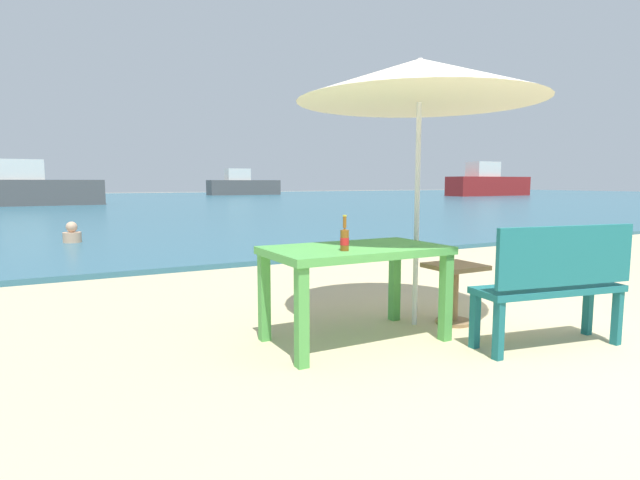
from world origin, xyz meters
TOP-DOWN VIEW (x-y plane):
  - ground_plane at (0.00, 0.00)m, footprint 120.00×120.00m
  - sea_water at (0.00, 30.00)m, footprint 120.00×50.00m
  - picnic_table_green at (-1.24, 1.25)m, footprint 1.40×0.80m
  - beer_bottle_amber at (-1.43, 1.08)m, footprint 0.07×0.07m
  - patio_umbrella at (-0.53, 1.38)m, footprint 2.10×2.10m
  - side_table_wood at (-0.19, 1.24)m, footprint 0.44×0.44m
  - bench_teal_center at (-0.02, 0.36)m, footprint 1.24×0.56m
  - swimmer_person at (-3.00, 8.91)m, footprint 0.34×0.34m
  - boat_fishing_trawler at (12.18, 41.82)m, footprint 6.49×1.77m
  - boat_ferry at (29.80, 29.46)m, footprint 7.88×2.15m
  - boat_sailboat at (-4.02, 27.15)m, footprint 6.28×1.71m

SIDE VIEW (x-z plane):
  - ground_plane at x=0.00m, z-range 0.00..0.00m
  - sea_water at x=0.00m, z-range 0.00..0.08m
  - swimmer_person at x=-3.00m, z-range 0.03..0.44m
  - side_table_wood at x=-0.19m, z-range 0.08..0.62m
  - bench_teal_center at x=-0.02m, z-range 0.07..1.02m
  - picnic_table_green at x=-1.24m, z-range 0.27..1.03m
  - beer_bottle_amber at x=-1.43m, z-range 0.72..0.99m
  - boat_sailboat at x=-4.02m, z-range -0.24..2.04m
  - boat_fishing_trawler at x=12.18m, z-range -0.25..2.11m
  - boat_ferry at x=29.80m, z-range -0.32..2.54m
  - patio_umbrella at x=-0.53m, z-range 0.97..3.27m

